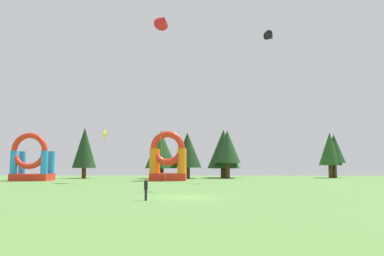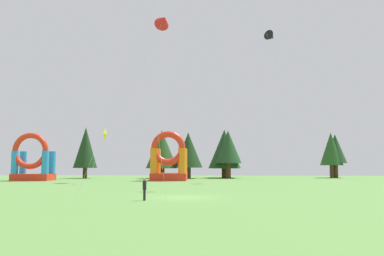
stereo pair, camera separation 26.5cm
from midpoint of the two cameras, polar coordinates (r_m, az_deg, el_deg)
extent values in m
plane|color=#5B8C42|center=(31.18, -1.19, -9.91)|extent=(120.00, 120.00, 0.00)
cylinder|color=silver|center=(45.56, 13.71, 5.31)|extent=(8.34, 0.42, 21.52)
cylinder|color=silver|center=(27.87, -6.55, 15.02)|extent=(9.26, 0.15, 24.35)
pyramid|color=yellow|center=(53.67, -12.39, -0.92)|extent=(0.34, 1.05, 1.04)
cylinder|color=yellow|center=(53.63, -12.49, -1.89)|extent=(0.04, 0.04, 1.84)
cylinder|color=silver|center=(52.99, -13.78, -4.32)|extent=(1.94, 1.71, 6.47)
cylinder|color=silver|center=(25.13, -7.15, 15.57)|extent=(2.56, 6.00, 22.91)
cone|color=black|center=(63.46, 11.02, 12.70)|extent=(2.27, 2.28, 1.78)
cylinder|color=silver|center=(59.90, 13.06, 3.02)|extent=(3.49, 2.93, 21.97)
cone|color=red|center=(65.25, -4.35, 15.06)|extent=(3.11, 3.22, 2.72)
cylinder|color=silver|center=(60.87, -9.59, 4.34)|extent=(10.54, 4.07, 25.15)
cylinder|color=black|center=(28.63, -6.96, -9.53)|extent=(0.14, 0.14, 0.76)
cylinder|color=black|center=(28.76, -6.83, -9.51)|extent=(0.14, 0.14, 0.76)
cylinder|color=black|center=(28.65, -6.88, -8.16)|extent=(0.33, 0.33, 0.60)
sphere|color=#9E704C|center=(28.64, -6.87, -7.36)|extent=(0.21, 0.21, 0.21)
cube|color=red|center=(68.00, -21.98, -6.54)|extent=(5.89, 3.86, 1.06)
cylinder|color=#268CD8|center=(67.73, -24.26, -4.51)|extent=(1.08, 1.08, 3.57)
cylinder|color=#268CD8|center=(65.75, -20.48, -4.63)|extent=(1.08, 1.08, 3.57)
cylinder|color=#268CD8|center=(70.23, -23.25, -4.55)|extent=(1.08, 1.08, 3.57)
cylinder|color=#268CD8|center=(68.33, -19.59, -4.67)|extent=(1.08, 1.08, 3.57)
torus|color=red|center=(66.73, -22.35, -3.04)|extent=(5.67, 0.86, 5.67)
cube|color=red|center=(63.61, -3.52, -6.98)|extent=(5.60, 4.46, 1.14)
cylinder|color=orange|center=(62.24, -5.64, -4.68)|extent=(1.25, 1.25, 3.91)
cylinder|color=orange|center=(61.81, -1.63, -4.70)|extent=(1.25, 1.25, 3.91)
cylinder|color=orange|center=(65.42, -5.27, -4.71)|extent=(1.25, 1.25, 3.91)
cylinder|color=orange|center=(65.02, -1.45, -4.73)|extent=(1.25, 1.25, 3.91)
torus|color=red|center=(62.04, -3.63, -2.89)|extent=(5.35, 1.00, 5.35)
cylinder|color=#4C331E|center=(75.75, -15.31, -6.24)|extent=(0.78, 0.78, 1.89)
cone|color=#193819|center=(75.79, -15.22, -2.71)|extent=(4.31, 4.31, 7.45)
cylinder|color=#4C331E|center=(73.26, -4.60, -6.47)|extent=(1.04, 1.04, 1.83)
cone|color=#234C1E|center=(73.29, -4.57, -3.05)|extent=(5.79, 5.79, 6.92)
cylinder|color=#4C331E|center=(72.42, -0.77, -6.45)|extent=(0.92, 0.92, 1.96)
cone|color=#193819|center=(72.45, -0.77, -3.16)|extent=(5.13, 5.13, 6.36)
cylinder|color=#4C331E|center=(75.96, 4.46, -6.45)|extent=(1.11, 1.11, 1.79)
cone|color=#1E4221|center=(76.00, 4.43, -3.00)|extent=(6.15, 6.15, 7.36)
cylinder|color=#4C331E|center=(73.39, 5.00, -6.11)|extent=(0.87, 0.87, 2.74)
cone|color=#1E4221|center=(73.45, 4.97, -2.70)|extent=(4.86, 4.86, 6.02)
cylinder|color=#4C331E|center=(79.98, 19.13, -5.91)|extent=(0.76, 0.76, 2.35)
cone|color=#234C1E|center=(80.02, 19.04, -2.84)|extent=(4.25, 4.25, 6.23)
cylinder|color=#4C331E|center=(80.57, 19.66, -5.74)|extent=(0.75, 0.75, 2.77)
cone|color=#1E4221|center=(80.61, 19.57, -2.80)|extent=(4.15, 4.15, 5.51)
camera|label=1|loc=(0.13, -90.17, 0.02)|focal=37.28mm
camera|label=2|loc=(0.13, 89.83, -0.02)|focal=37.28mm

